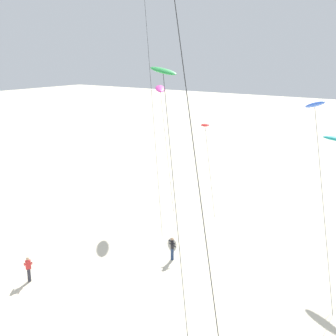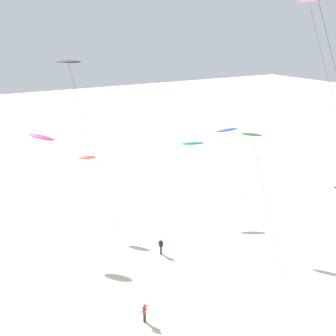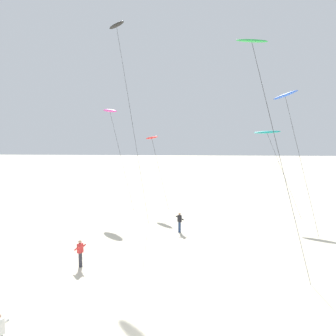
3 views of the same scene
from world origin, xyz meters
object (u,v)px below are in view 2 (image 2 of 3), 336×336
Objects in this scene: kite_black at (69,65)px; kite_flyer_nearest at (145,312)px; kite_blue at (227,131)px; kite_teal at (193,144)px; kite_red at (87,158)px; kite_pink at (320,6)px; kite_green at (253,139)px; kite_flyer_middle at (161,246)px; kite_magenta at (42,138)px.

kite_black is 11.12× the size of kite_flyer_nearest.
kite_blue is at bearing -14.65° from kite_black.
kite_teal is at bearing 90.03° from kite_blue.
kite_flyer_nearest is at bearing -88.07° from kite_black.
kite_red is 19.33m from kite_flyer_nearest.
kite_flyer_nearest is (-11.90, 2.95, -21.66)m from kite_pink.
kite_green is 15.80m from kite_teal.
kite_flyer_middle is (6.18, -5.18, -17.26)m from kite_black.
kite_magenta is 16.22m from kite_flyer_middle.
kite_pink is at bearing -63.13° from kite_green.
kite_magenta is 20.33m from kite_flyer_nearest.
kite_black is 20.51m from kite_pink.
kite_flyer_nearest is (-14.35, -15.05, -7.44)m from kite_teal.
kite_flyer_nearest is (-2.24, -17.93, -6.87)m from kite_red.
kite_pink reaches higher than kite_flyer_middle.
kite_red is 0.35× the size of kite_pink.
kite_blue is 7.01× the size of kite_flyer_middle.
kite_flyer_nearest is (2.41, -17.59, -9.90)m from kite_magenta.
kite_teal is 6.71m from kite_blue.
kite_magenta is 27.65m from kite_pink.
kite_flyer_middle is at bearing -171.29° from kite_blue.
kite_blue is (4.23, 8.43, -1.78)m from kite_green.
kite_pink is at bearing -59.90° from kite_flyer_middle.
kite_blue reaches higher than kite_flyer_nearest.
kite_flyer_nearest is 1.00× the size of kite_flyer_middle.
kite_blue is 19.81m from kite_flyer_nearest.
kite_green is 19.78m from kite_red.
kite_magenta is 6.69× the size of kite_flyer_nearest.
kite_flyer_middle is (3.50, -10.26, -6.87)m from kite_red.
kite_magenta is at bearing 124.86° from kite_pink.
kite_black is (-14.78, -2.21, 9.82)m from kite_teal.
kite_black reaches higher than kite_flyer_middle.
kite_teal is 17.88m from kite_black.
kite_green is at bearing 3.09° from kite_flyer_nearest.
kite_blue reaches higher than kite_flyer_middle.
kite_flyer_middle is at bearing -39.99° from kite_black.
kite_blue is at bearing 32.03° from kite_flyer_nearest.
kite_pink is 13.98× the size of kite_flyer_middle.
kite_flyer_middle is (-6.15, 10.61, -21.66)m from kite_pink.
kite_green is 9.60m from kite_blue.
kite_pink is at bearing -55.14° from kite_magenta.
kite_teal is 5.15× the size of kite_flyer_nearest.
kite_red is (-7.88, 17.38, -5.19)m from kite_green.
kite_teal reaches higher than kite_flyer_middle.
kite_teal is at bearing 40.67° from kite_flyer_middle.
kite_black is 0.80× the size of kite_pink.
kite_black reaches higher than kite_flyer_nearest.
kite_magenta is (-16.76, 8.61, -0.39)m from kite_blue.
kite_black is at bearing 165.35° from kite_blue.
kite_pink is at bearing -97.76° from kite_teal.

